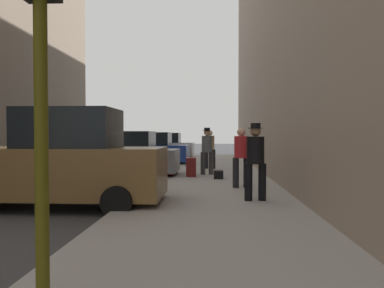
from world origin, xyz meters
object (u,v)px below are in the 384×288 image
at_px(parked_gray_coupe, 124,156).
at_px(pedestrian_in_red_jacket, 241,154).
at_px(pedestrian_with_beanie, 207,149).
at_px(duffel_bag, 218,174).
at_px(pedestrian_with_fedora, 255,158).
at_px(pedestrian_in_tan_coat, 210,147).
at_px(parked_blue_sedan, 149,150).
at_px(parked_bronze_suv, 64,163).
at_px(parked_silver_sedan, 164,146).
at_px(rolling_suitcase, 191,167).
at_px(fire_hydrant, 170,166).
at_px(traffic_light, 40,10).

height_order(parked_gray_coupe, pedestrian_in_red_jacket, pedestrian_in_red_jacket).
bearing_deg(parked_gray_coupe, pedestrian_with_beanie, 3.51).
bearing_deg(duffel_bag, pedestrian_with_fedora, -79.73).
relative_size(pedestrian_with_beanie, pedestrian_in_tan_coat, 1.04).
height_order(parked_gray_coupe, parked_blue_sedan, same).
bearing_deg(parked_bronze_suv, duffel_bag, 52.24).
bearing_deg(parked_silver_sedan, parked_gray_coupe, -90.00).
height_order(parked_silver_sedan, pedestrian_with_fedora, pedestrian_with_fedora).
bearing_deg(parked_gray_coupe, parked_blue_sedan, 90.00).
relative_size(parked_gray_coupe, pedestrian_with_fedora, 2.38).
bearing_deg(rolling_suitcase, pedestrian_with_beanie, 48.01).
distance_m(pedestrian_with_beanie, duffel_bag, 1.63).
bearing_deg(pedestrian_with_fedora, parked_silver_sedan, 104.24).
height_order(pedestrian_in_tan_coat, duffel_bag, pedestrian_in_tan_coat).
xyz_separation_m(parked_bronze_suv, pedestrian_with_beanie, (3.16, 5.94, 0.10)).
distance_m(parked_bronze_suv, fire_hydrant, 5.81).
bearing_deg(parked_silver_sedan, pedestrian_in_red_jacket, -74.42).
relative_size(pedestrian_in_tan_coat, rolling_suitcase, 1.64).
distance_m(parked_bronze_suv, parked_gray_coupe, 5.75).
bearing_deg(traffic_light, rolling_suitcase, 85.97).
xyz_separation_m(parked_gray_coupe, rolling_suitcase, (2.58, -0.45, -0.36)).
bearing_deg(parked_gray_coupe, parked_silver_sedan, 90.00).
xyz_separation_m(parked_blue_sedan, parked_silver_sedan, (-0.00, 5.94, 0.00)).
bearing_deg(pedestrian_in_red_jacket, rolling_suitcase, 119.41).
bearing_deg(parked_blue_sedan, parked_silver_sedan, 90.00).
bearing_deg(parked_gray_coupe, pedestrian_in_tan_coat, 39.43).
bearing_deg(parked_blue_sedan, rolling_suitcase, -67.49).
bearing_deg(rolling_suitcase, parked_blue_sedan, 112.51).
relative_size(pedestrian_with_fedora, rolling_suitcase, 1.71).
relative_size(pedestrian_with_beanie, rolling_suitcase, 1.71).
distance_m(parked_gray_coupe, duffel_bag, 3.79).
xyz_separation_m(parked_gray_coupe, pedestrian_in_red_jacket, (4.18, -3.29, 0.26)).
xyz_separation_m(parked_blue_sedan, duffel_bag, (3.57, -6.92, -0.56)).
relative_size(parked_bronze_suv, rolling_suitcase, 4.43).
relative_size(parked_bronze_suv, fire_hydrant, 6.54).
bearing_deg(fire_hydrant, parked_blue_sedan, 106.65).
xyz_separation_m(pedestrian_with_beanie, duffel_bag, (0.41, -1.33, -0.85)).
xyz_separation_m(fire_hydrant, pedestrian_in_red_jacket, (2.38, -3.04, 0.61)).
bearing_deg(parked_blue_sedan, pedestrian_in_red_jacket, -65.24).
bearing_deg(pedestrian_with_beanie, parked_bronze_suv, -118.00).
xyz_separation_m(traffic_light, pedestrian_with_fedora, (2.49, 5.37, -1.62)).
xyz_separation_m(parked_silver_sedan, fire_hydrant, (1.80, -11.97, -0.35)).
bearing_deg(duffel_bag, pedestrian_with_beanie, 107.34).
height_order(pedestrian_with_beanie, pedestrian_in_red_jacket, pedestrian_with_beanie).
relative_size(pedestrian_with_beanie, pedestrian_with_fedora, 1.00).
height_order(parked_gray_coupe, pedestrian_with_fedora, pedestrian_with_fedora).
bearing_deg(fire_hydrant, pedestrian_in_tan_coat, 63.67).
xyz_separation_m(traffic_light, pedestrian_with_beanie, (1.30, 10.98, -1.62)).
bearing_deg(pedestrian_with_fedora, pedestrian_in_red_jacket, 94.39).
height_order(parked_silver_sedan, pedestrian_in_tan_coat, pedestrian_in_tan_coat).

